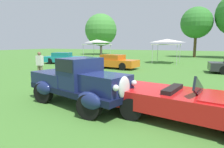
# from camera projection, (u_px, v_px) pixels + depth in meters

# --- Properties ---
(ground_plane) EXTENTS (120.00, 120.00, 0.00)m
(ground_plane) POSITION_uv_depth(u_px,v_px,m) (101.00, 104.00, 7.03)
(ground_plane) COLOR #42752D
(feature_pickup_truck) EXTENTS (4.40, 2.59, 1.70)m
(feature_pickup_truck) POSITION_uv_depth(u_px,v_px,m) (79.00, 81.00, 6.88)
(feature_pickup_truck) COLOR black
(feature_pickup_truck) RESTS_ON ground_plane
(neighbor_convertible) EXTENTS (4.66, 2.36, 1.40)m
(neighbor_convertible) POSITION_uv_depth(u_px,v_px,m) (192.00, 103.00, 5.32)
(neighbor_convertible) COLOR red
(neighbor_convertible) RESTS_ON ground_plane
(show_car_teal) EXTENTS (4.58, 2.89, 1.22)m
(show_car_teal) POSITION_uv_depth(u_px,v_px,m) (63.00, 58.00, 21.35)
(show_car_teal) COLOR teal
(show_car_teal) RESTS_ON ground_plane
(show_car_orange) EXTENTS (4.39, 2.13, 1.22)m
(show_car_orange) POSITION_uv_depth(u_px,v_px,m) (114.00, 62.00, 17.21)
(show_car_orange) COLOR orange
(show_car_orange) RESTS_ON ground_plane
(spectator_between_cars) EXTENTS (0.42, 0.28, 1.69)m
(spectator_between_cars) POSITION_uv_depth(u_px,v_px,m) (40.00, 65.00, 11.88)
(spectator_between_cars) COLOR #7F7056
(spectator_between_cars) RESTS_ON ground_plane
(canopy_tent_left_field) EXTENTS (2.91, 2.91, 2.71)m
(canopy_tent_left_field) POSITION_uv_depth(u_px,v_px,m) (97.00, 42.00, 25.18)
(canopy_tent_left_field) COLOR #B7B7BC
(canopy_tent_left_field) RESTS_ON ground_plane
(canopy_tent_center_field) EXTENTS (2.87, 2.87, 2.71)m
(canopy_tent_center_field) POSITION_uv_depth(u_px,v_px,m) (167.00, 42.00, 21.51)
(canopy_tent_center_field) COLOR #B7B7BC
(canopy_tent_center_field) RESTS_ON ground_plane
(treeline_far_left) EXTENTS (6.32, 6.32, 8.06)m
(treeline_far_left) POSITION_uv_depth(u_px,v_px,m) (101.00, 30.00, 38.49)
(treeline_far_left) COLOR #47331E
(treeline_far_left) RESTS_ON ground_plane
(treeline_mid_left) EXTENTS (4.90, 4.90, 7.92)m
(treeline_mid_left) POSITION_uv_depth(u_px,v_px,m) (196.00, 23.00, 30.58)
(treeline_mid_left) COLOR brown
(treeline_mid_left) RESTS_ON ground_plane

